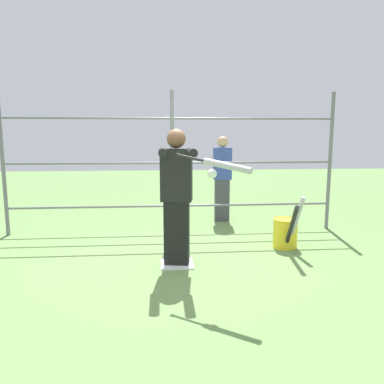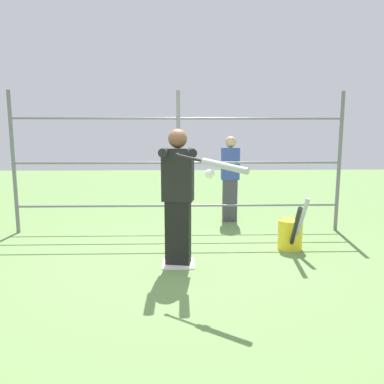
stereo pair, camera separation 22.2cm
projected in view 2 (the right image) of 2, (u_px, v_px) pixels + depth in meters
name	position (u px, v px, depth m)	size (l,w,h in m)	color
ground_plane	(178.00, 264.00, 4.70)	(24.00, 24.00, 0.00)	#608447
home_plate	(178.00, 263.00, 4.70)	(0.40, 0.40, 0.02)	white
fence_backstop	(178.00, 163.00, 6.10)	(5.38, 0.06, 2.30)	slate
batter	(178.00, 193.00, 4.54)	(0.43, 0.62, 1.68)	black
baseball_bat_swinging	(218.00, 165.00, 3.71)	(0.71, 0.63, 0.18)	black
softball_in_flight	(210.00, 174.00, 3.73)	(0.10, 0.10, 0.10)	white
bat_bucket	(291.00, 233.00, 5.26)	(0.35, 0.84, 0.80)	yellow
bystander_behind_fence	(230.00, 177.00, 6.89)	(0.33, 0.20, 1.57)	#3F3F47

